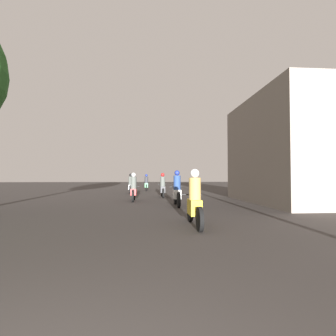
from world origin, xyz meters
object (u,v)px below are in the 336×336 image
motorcycle_silver (131,186)px  building_right_near (292,150)px  motorcycle_white (177,192)px  motorcycle_red (134,190)px  motorcycle_black (163,187)px  motorcycle_green (146,184)px  motorcycle_yellow (195,203)px

motorcycle_silver → building_right_near: building_right_near is taller
motorcycle_white → motorcycle_silver: motorcycle_white is taller
motorcycle_red → motorcycle_black: motorcycle_black is taller
motorcycle_red → motorcycle_green: size_ratio=1.04×
motorcycle_red → motorcycle_silver: bearing=98.5°
motorcycle_black → building_right_near: building_right_near is taller
motorcycle_yellow → building_right_near: building_right_near is taller
motorcycle_red → motorcycle_black: size_ratio=1.00×
motorcycle_white → motorcycle_red: size_ratio=1.03×
motorcycle_white → motorcycle_black: bearing=95.2°
motorcycle_yellow → building_right_near: size_ratio=0.27×
motorcycle_white → motorcycle_silver: bearing=108.1°
motorcycle_white → motorcycle_black: (-0.36, 5.04, -0.02)m
motorcycle_yellow → building_right_near: (6.22, 5.91, 2.07)m
motorcycle_white → motorcycle_red: motorcycle_white is taller
motorcycle_black → motorcycle_silver: bearing=118.3°
motorcycle_red → motorcycle_green: (0.67, 9.98, -0.00)m
motorcycle_white → motorcycle_red: 3.34m
motorcycle_red → motorcycle_green: motorcycle_red is taller
motorcycle_green → building_right_near: building_right_near is taller
motorcycle_white → motorcycle_red: (-2.10, 2.60, -0.02)m
motorcycle_red → motorcycle_silver: size_ratio=0.97×
motorcycle_white → building_right_near: (6.16, 1.11, 2.06)m
building_right_near → motorcycle_red: bearing=169.8°
motorcycle_black → motorcycle_green: size_ratio=1.04×
motorcycle_white → building_right_near: building_right_near is taller
motorcycle_white → building_right_near: 6.59m
motorcycle_black → motorcycle_red: bearing=-129.5°
motorcycle_yellow → motorcycle_red: motorcycle_yellow is taller
motorcycle_red → motorcycle_silver: 6.07m
motorcycle_white → motorcycle_green: size_ratio=1.07×
motorcycle_yellow → motorcycle_silver: (-2.57, 13.45, -0.01)m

